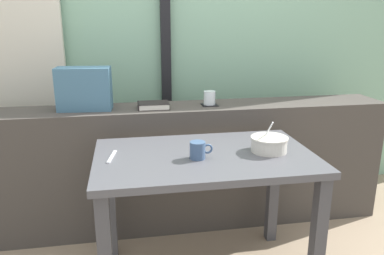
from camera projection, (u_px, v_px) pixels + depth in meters
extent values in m
cube|color=#84B293|center=(164.00, 13.00, 2.79)|extent=(4.80, 0.08, 2.80)
cube|color=beige|center=(19.00, 36.00, 2.57)|extent=(0.56, 0.06, 2.50)
cube|color=black|center=(166.00, 27.00, 2.75)|extent=(0.07, 0.05, 2.60)
cube|color=#423D38|center=(175.00, 166.00, 2.55)|extent=(2.80, 0.33, 0.82)
cube|color=#414145|center=(318.00, 242.00, 1.83)|extent=(0.06, 0.06, 0.68)
cube|color=#414145|center=(110.00, 203.00, 2.21)|extent=(0.06, 0.06, 0.68)
cube|color=#414145|center=(273.00, 190.00, 2.37)|extent=(0.06, 0.06, 0.68)
cube|color=#4C4C51|center=(205.00, 157.00, 1.92)|extent=(1.09, 0.68, 0.03)
cube|color=black|center=(209.00, 105.00, 2.47)|extent=(0.10, 0.10, 0.00)
cylinder|color=white|center=(210.00, 98.00, 2.45)|extent=(0.08, 0.08, 0.09)
cylinder|color=gold|center=(210.00, 99.00, 2.46)|extent=(0.07, 0.07, 0.07)
cube|color=black|center=(154.00, 108.00, 2.39)|extent=(0.19, 0.14, 0.00)
cube|color=silver|center=(154.00, 105.00, 2.38)|extent=(0.18, 0.14, 0.03)
cube|color=black|center=(153.00, 103.00, 2.38)|extent=(0.19, 0.14, 0.00)
cube|color=black|center=(138.00, 106.00, 2.37)|extent=(0.01, 0.14, 0.04)
cube|color=#426B84|center=(84.00, 89.00, 2.31)|extent=(0.33, 0.17, 0.26)
cylinder|color=beige|center=(269.00, 144.00, 1.94)|extent=(0.18, 0.18, 0.08)
cylinder|color=beige|center=(269.00, 138.00, 1.93)|extent=(0.19, 0.19, 0.01)
cylinder|color=tan|center=(269.00, 145.00, 1.94)|extent=(0.16, 0.16, 0.06)
cylinder|color=silver|center=(267.00, 132.00, 1.95)|extent=(0.02, 0.11, 0.14)
ellipsoid|color=silver|center=(265.00, 139.00, 1.98)|extent=(0.03, 0.05, 0.01)
cube|color=silver|center=(112.00, 157.00, 1.87)|extent=(0.05, 0.17, 0.01)
cylinder|color=#3D567A|center=(198.00, 150.00, 1.84)|extent=(0.08, 0.08, 0.08)
torus|color=#3D567A|center=(208.00, 149.00, 1.85)|extent=(0.05, 0.01, 0.05)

